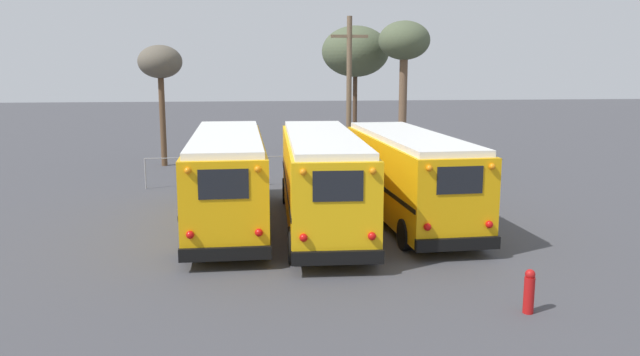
% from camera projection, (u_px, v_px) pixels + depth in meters
% --- Properties ---
extents(ground_plane, '(160.00, 160.00, 0.00)m').
position_uv_depth(ground_plane, '(323.00, 230.00, 21.31)').
color(ground_plane, '#424247').
extents(school_bus_0, '(2.73, 10.43, 3.24)m').
position_uv_depth(school_bus_0, '(228.00, 176.00, 21.71)').
color(school_bus_0, '#E5A00C').
rests_on(school_bus_0, ground).
extents(school_bus_1, '(2.77, 10.55, 3.27)m').
position_uv_depth(school_bus_1, '(322.00, 177.00, 21.32)').
color(school_bus_1, '#EAAA0F').
rests_on(school_bus_1, ground).
extents(school_bus_2, '(2.98, 10.06, 3.16)m').
position_uv_depth(school_bus_2, '(408.00, 174.00, 22.38)').
color(school_bus_2, '#E5A00C').
rests_on(school_bus_2, ground).
extents(utility_pole, '(1.80, 0.25, 7.88)m').
position_uv_depth(utility_pole, '(349.00, 95.00, 30.24)').
color(utility_pole, brown).
rests_on(utility_pole, ground).
extents(bare_tree_0, '(2.75, 2.75, 7.92)m').
position_uv_depth(bare_tree_0, '(404.00, 45.00, 33.30)').
color(bare_tree_0, brown).
rests_on(bare_tree_0, ground).
extents(bare_tree_1, '(3.92, 3.92, 7.84)m').
position_uv_depth(bare_tree_1, '(355.00, 52.00, 36.23)').
color(bare_tree_1, '#473323').
rests_on(bare_tree_1, ground).
extents(bare_tree_2, '(2.41, 2.41, 6.67)m').
position_uv_depth(bare_tree_2, '(160.00, 65.00, 34.14)').
color(bare_tree_2, brown).
rests_on(bare_tree_2, ground).
extents(fence_line, '(14.49, 0.06, 1.42)m').
position_uv_depth(fence_line, '(303.00, 165.00, 29.05)').
color(fence_line, '#939399').
rests_on(fence_line, ground).
extents(fire_hydrant, '(0.24, 0.24, 1.03)m').
position_uv_depth(fire_hydrant, '(529.00, 291.00, 14.07)').
color(fire_hydrant, '#B21414').
rests_on(fire_hydrant, ground).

